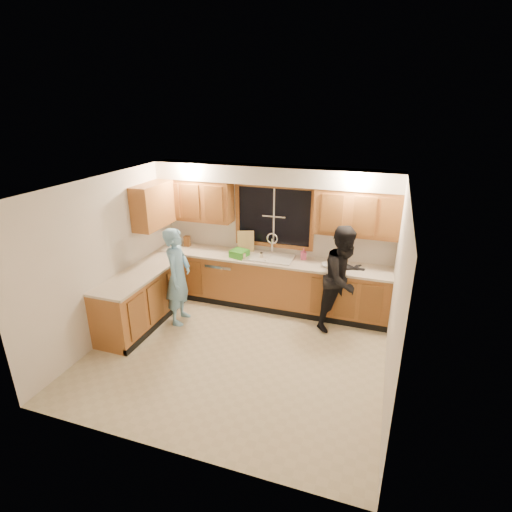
{
  "coord_description": "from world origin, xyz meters",
  "views": [
    {
      "loc": [
        1.87,
        -4.65,
        3.48
      ],
      "look_at": [
        0.08,
        0.65,
        1.32
      ],
      "focal_mm": 28.0,
      "sensor_mm": 36.0,
      "label": 1
    }
  ],
  "objects": [
    {
      "name": "floor",
      "position": [
        0.0,
        0.0,
        0.0
      ],
      "size": [
        4.2,
        4.2,
        0.0
      ],
      "primitive_type": "plane",
      "color": "beige",
      "rests_on": "ground"
    },
    {
      "name": "ceiling",
      "position": [
        0.0,
        0.0,
        2.5
      ],
      "size": [
        4.2,
        4.2,
        0.0
      ],
      "primitive_type": "plane",
      "rotation": [
        3.14,
        0.0,
        0.0
      ],
      "color": "silver"
    },
    {
      "name": "wall_back",
      "position": [
        0.0,
        1.9,
        1.25
      ],
      "size": [
        4.2,
        0.0,
        4.2
      ],
      "primitive_type": "plane",
      "rotation": [
        1.57,
        0.0,
        0.0
      ],
      "color": "silver",
      "rests_on": "ground"
    },
    {
      "name": "wall_left",
      "position": [
        -2.1,
        0.0,
        1.25
      ],
      "size": [
        0.0,
        3.8,
        3.8
      ],
      "primitive_type": "plane",
      "rotation": [
        1.57,
        0.0,
        1.57
      ],
      "color": "silver",
      "rests_on": "ground"
    },
    {
      "name": "wall_right",
      "position": [
        2.1,
        0.0,
        1.25
      ],
      "size": [
        0.0,
        3.8,
        3.8
      ],
      "primitive_type": "plane",
      "rotation": [
        1.57,
        0.0,
        -1.57
      ],
      "color": "silver",
      "rests_on": "ground"
    },
    {
      "name": "base_cabinets_back",
      "position": [
        0.0,
        1.6,
        0.44
      ],
      "size": [
        4.2,
        0.6,
        0.88
      ],
      "primitive_type": "cube",
      "color": "#A76530",
      "rests_on": "ground"
    },
    {
      "name": "base_cabinets_left",
      "position": [
        -1.8,
        0.35,
        0.44
      ],
      "size": [
        0.6,
        1.9,
        0.88
      ],
      "primitive_type": "cube",
      "color": "#A76530",
      "rests_on": "ground"
    },
    {
      "name": "countertop_back",
      "position": [
        0.0,
        1.58,
        0.9
      ],
      "size": [
        4.2,
        0.63,
        0.04
      ],
      "primitive_type": "cube",
      "color": "beige",
      "rests_on": "base_cabinets_back"
    },
    {
      "name": "countertop_left",
      "position": [
        -1.79,
        0.35,
        0.9
      ],
      "size": [
        0.63,
        1.9,
        0.04
      ],
      "primitive_type": "cube",
      "color": "beige",
      "rests_on": "base_cabinets_left"
    },
    {
      "name": "upper_cabinets_left",
      "position": [
        -1.43,
        1.73,
        1.83
      ],
      "size": [
        1.35,
        0.33,
        0.75
      ],
      "primitive_type": "cube",
      "color": "#A76530",
      "rests_on": "wall_back"
    },
    {
      "name": "upper_cabinets_right",
      "position": [
        1.43,
        1.73,
        1.83
      ],
      "size": [
        1.35,
        0.33,
        0.75
      ],
      "primitive_type": "cube",
      "color": "#A76530",
      "rests_on": "wall_back"
    },
    {
      "name": "upper_cabinets_return",
      "position": [
        -1.94,
        1.12,
        1.83
      ],
      "size": [
        0.33,
        0.9,
        0.75
      ],
      "primitive_type": "cube",
      "color": "#A76530",
      "rests_on": "wall_left"
    },
    {
      "name": "soffit",
      "position": [
        0.0,
        1.72,
        2.35
      ],
      "size": [
        4.2,
        0.35,
        0.3
      ],
      "primitive_type": "cube",
      "color": "silver",
      "rests_on": "wall_back"
    },
    {
      "name": "window_frame",
      "position": [
        0.0,
        1.89,
        1.6
      ],
      "size": [
        1.44,
        0.03,
        1.14
      ],
      "color": "black",
      "rests_on": "wall_back"
    },
    {
      "name": "sink",
      "position": [
        0.0,
        1.6,
        0.86
      ],
      "size": [
        0.86,
        0.52,
        0.57
      ],
      "color": "silver",
      "rests_on": "countertop_back"
    },
    {
      "name": "dishwasher",
      "position": [
        -0.85,
        1.59,
        0.41
      ],
      "size": [
        0.6,
        0.56,
        0.82
      ],
      "primitive_type": "cube",
      "color": "silver",
      "rests_on": "floor"
    },
    {
      "name": "stove",
      "position": [
        -1.8,
        -0.22,
        0.45
      ],
      "size": [
        0.58,
        0.75,
        0.9
      ],
      "primitive_type": "cube",
      "color": "silver",
      "rests_on": "floor"
    },
    {
      "name": "man",
      "position": [
        -1.24,
        0.59,
        0.82
      ],
      "size": [
        0.46,
        0.64,
        1.64
      ],
      "primitive_type": "imported",
      "rotation": [
        0.0,
        0.0,
        1.7
      ],
      "color": "#74B0DC",
      "rests_on": "floor"
    },
    {
      "name": "woman",
      "position": [
        1.35,
        1.26,
        0.87
      ],
      "size": [
        1.03,
        1.07,
        1.73
      ],
      "primitive_type": "imported",
      "rotation": [
        0.0,
        0.0,
        0.93
      ],
      "color": "black",
      "rests_on": "floor"
    },
    {
      "name": "knife_block",
      "position": [
        -1.65,
        1.71,
        1.02
      ],
      "size": [
        0.11,
        0.09,
        0.19
      ],
      "primitive_type": "cube",
      "rotation": [
        0.0,
        0.0,
        0.04
      ],
      "color": "brown",
      "rests_on": "countertop_back"
    },
    {
      "name": "cutting_board",
      "position": [
        -0.48,
        1.75,
        1.12
      ],
      "size": [
        0.32,
        0.2,
        0.4
      ],
      "primitive_type": "cube",
      "rotation": [
        -0.21,
        0.0,
        0.37
      ],
      "color": "tan",
      "rests_on": "countertop_back"
    },
    {
      "name": "dish_crate",
      "position": [
        -0.51,
        1.48,
        0.98
      ],
      "size": [
        0.33,
        0.32,
        0.13
      ],
      "primitive_type": "cube",
      "rotation": [
        0.0,
        0.0,
        -0.26
      ],
      "color": "#338F25",
      "rests_on": "countertop_back"
    },
    {
      "name": "soap_bottle",
      "position": [
        0.59,
        1.74,
        1.02
      ],
      "size": [
        0.12,
        0.12,
        0.2
      ],
      "primitive_type": "imported",
      "rotation": [
        0.0,
        0.0,
        0.37
      ],
      "color": "#DE5484",
      "rests_on": "countertop_back"
    },
    {
      "name": "bowl",
      "position": [
        1.04,
        1.54,
        0.94
      ],
      "size": [
        0.21,
        0.21,
        0.05
      ],
      "primitive_type": "imported",
      "rotation": [
        0.0,
        0.0,
        -0.03
      ],
      "color": "silver",
      "rests_on": "countertop_back"
    },
    {
      "name": "can_left",
      "position": [
        -0.39,
        1.39,
        0.98
      ],
      "size": [
        0.09,
        0.09,
        0.12
      ],
      "primitive_type": "cylinder",
      "rotation": [
        0.0,
        0.0,
        0.37
      ],
      "color": "beige",
      "rests_on": "countertop_back"
    },
    {
      "name": "can_right",
      "position": [
        -0.11,
        1.52,
        0.98
      ],
      "size": [
        0.07,
        0.07,
        0.11
      ],
      "primitive_type": "cylinder",
      "rotation": [
        0.0,
        0.0,
        0.14
      ],
      "color": "beige",
      "rests_on": "countertop_back"
    }
  ]
}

